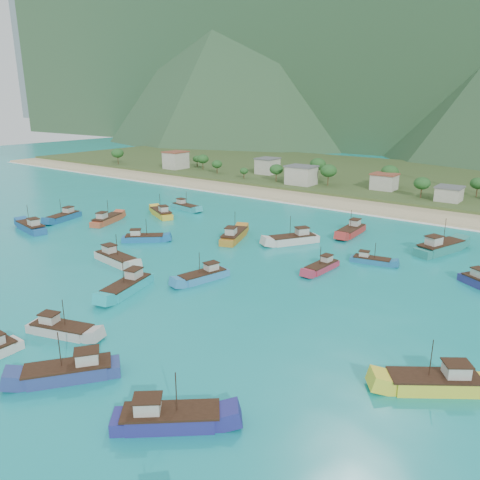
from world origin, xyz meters
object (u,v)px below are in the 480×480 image
Objects in this scene: boat_22 at (127,287)px; boat_7 at (440,248)px; boat_21 at (116,259)px; boat_18 at (31,227)px; boat_10 at (107,220)px; boat_13 at (203,277)px; boat_19 at (144,239)px; boat_4 at (322,267)px; boat_2 at (169,419)px; boat_6 at (293,240)px; boat_16 at (234,236)px; boat_27 at (436,383)px; boat_25 at (351,231)px; boat_0 at (371,261)px; boat_15 at (70,372)px; boat_9 at (185,207)px; boat_1 at (64,217)px; boat_26 at (161,213)px; boat_28 at (61,330)px.

boat_7 is at bearing -138.24° from boat_22.
boat_18 is at bearing -87.69° from boat_21.
boat_13 is (49.37, -16.30, -0.13)m from boat_10.
boat_19 is at bearing -146.29° from boat_21.
boat_19 reaches higher than boat_4.
boat_22 is at bearing -163.86° from boat_2.
boat_6 is 0.97× the size of boat_18.
boat_2 is 0.85× the size of boat_16.
boat_22 is at bearing 58.04° from boat_4.
boat_7 is (29.44, 13.35, 0.17)m from boat_6.
boat_22 is 1.05× the size of boat_27.
boat_0 is at bearing 122.21° from boat_25.
boat_25 is (9.13, 45.90, 0.15)m from boat_13.
boat_4 is 0.85× the size of boat_15.
boat_0 is at bearing -113.14° from boat_13.
boat_10 is 65.56m from boat_25.
boat_9 is at bearing -16.92° from boat_4.
boat_7 is at bearing -175.60° from boat_1.
boat_10 is 1.26× the size of boat_19.
boat_7 reaches higher than boat_6.
boat_16 is 1.01× the size of boat_18.
boat_26 reaches higher than boat_15.
boat_25 is 66.09m from boat_27.
boat_27 reaches higher than boat_2.
boat_6 is 0.85× the size of boat_7.
boat_26 is at bearing -173.56° from boat_2.
boat_27 is at bearing 19.94° from boat_0.
boat_25 reaches higher than boat_4.
boat_13 is 0.96× the size of boat_15.
boat_6 is 64.95m from boat_15.
boat_7 is 1.12× the size of boat_16.
boat_27 reaches higher than boat_0.
boat_18 is at bearing -172.14° from boat_16.
boat_7 is (15.56, 25.81, 0.47)m from boat_4.
boat_2 is 40.92m from boat_13.
boat_13 is at bearing 154.71° from boat_1.
boat_21 reaches higher than boat_2.
boat_15 is at bearing -126.38° from boat_2.
boat_16 is (50.30, 13.17, 0.12)m from boat_1.
boat_10 is 97.41m from boat_27.
boat_0 is at bearing -139.57° from boat_22.
boat_22 is (4.49, -36.50, -0.06)m from boat_16.
boat_22 is 1.01× the size of boat_26.
boat_6 is at bearing -115.38° from boat_22.
boat_21 is at bearing -161.07° from boat_28.
boat_9 is 0.92× the size of boat_21.
boat_22 is at bearing 65.33° from boat_21.
boat_15 is 0.92× the size of boat_22.
boat_4 is at bearing 149.81° from boat_2.
boat_28 reaches higher than boat_4.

